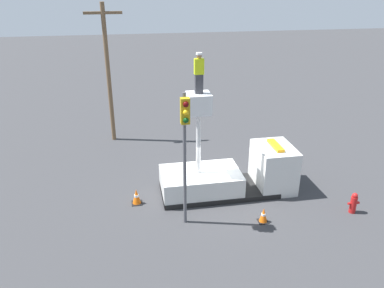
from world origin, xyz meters
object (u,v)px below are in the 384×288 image
(worker, at_px, (199,73))
(traffic_cone_curbside, at_px, (263,215))
(utility_pole, at_px, (108,70))
(traffic_light_pole, at_px, (185,136))
(fire_hydrant, at_px, (354,203))
(bucket_truck, at_px, (231,174))
(traffic_cone_rear, at_px, (137,197))

(worker, bearing_deg, traffic_cone_curbside, -50.27)
(traffic_cone_curbside, height_order, utility_pole, utility_pole)
(worker, height_order, traffic_light_pole, worker)
(worker, height_order, utility_pole, utility_pole)
(traffic_light_pole, height_order, fire_hydrant, traffic_light_pole)
(bucket_truck, distance_m, traffic_light_pole, 4.72)
(fire_hydrant, relative_size, utility_pole, 0.12)
(traffic_light_pole, bearing_deg, traffic_cone_rear, 135.18)
(utility_pole, bearing_deg, bucket_truck, -53.09)
(fire_hydrant, relative_size, traffic_cone_curbside, 1.47)
(traffic_light_pole, bearing_deg, utility_pole, 107.28)
(bucket_truck, xyz_separation_m, worker, (-1.65, 0.00, 5.02))
(fire_hydrant, height_order, traffic_cone_curbside, fire_hydrant)
(worker, height_order, fire_hydrant, worker)
(worker, relative_size, utility_pole, 0.21)
(fire_hydrant, bearing_deg, traffic_cone_rear, 165.51)
(traffic_cone_rear, distance_m, traffic_cone_curbside, 5.81)
(bucket_truck, bearing_deg, traffic_cone_curbside, -76.57)
(fire_hydrant, xyz_separation_m, traffic_cone_rear, (-9.46, 2.45, -0.13))
(traffic_light_pole, bearing_deg, worker, 66.89)
(worker, relative_size, traffic_cone_curbside, 2.60)
(traffic_cone_rear, bearing_deg, traffic_cone_curbside, -24.61)
(utility_pole, bearing_deg, traffic_cone_curbside, -58.43)
(fire_hydrant, xyz_separation_m, traffic_cone_curbside, (-4.18, 0.02, -0.16))
(worker, distance_m, traffic_cone_rear, 6.32)
(utility_pole, bearing_deg, traffic_light_pole, -72.72)
(bucket_truck, relative_size, traffic_cone_curbside, 9.61)
(traffic_cone_curbside, distance_m, utility_pole, 12.95)
(bucket_truck, xyz_separation_m, traffic_cone_curbside, (0.66, -2.78, -0.58))
(bucket_truck, bearing_deg, worker, 180.00)
(traffic_cone_curbside, bearing_deg, fire_hydrant, -0.34)
(worker, xyz_separation_m, traffic_light_pole, (-0.99, -2.33, -1.87))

